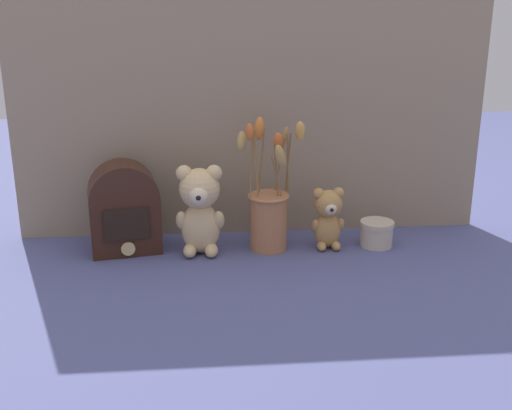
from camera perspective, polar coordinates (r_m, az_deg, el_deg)
ground_plane at (r=1.68m, az=0.06°, el=-4.26°), size 4.00×4.00×0.00m
backdrop_wall at (r=1.74m, az=-0.42°, el=8.80°), size 1.28×0.02×0.71m
teddy_bear_large at (r=1.64m, az=-5.00°, el=-0.28°), size 0.13×0.12×0.24m
teddy_bear_medium at (r=1.69m, az=6.41°, el=-1.05°), size 0.09×0.08×0.17m
flower_vase at (r=1.67m, az=1.17°, el=-0.42°), size 0.18×0.12×0.35m
vintage_radio at (r=1.69m, az=-11.63°, el=-0.36°), size 0.19×0.14×0.24m
decorative_tin_tall at (r=1.74m, az=10.67°, el=-2.49°), size 0.09×0.09×0.07m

